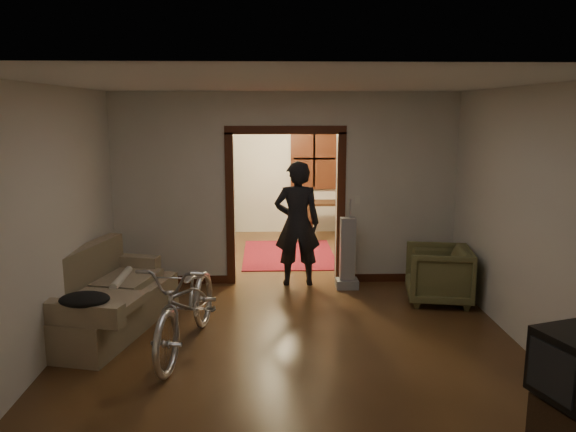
{
  "coord_description": "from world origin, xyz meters",
  "views": [
    {
      "loc": [
        -0.25,
        -7.37,
        2.54
      ],
      "look_at": [
        0.0,
        -0.3,
        1.2
      ],
      "focal_mm": 35.0,
      "sensor_mm": 36.0,
      "label": 1
    }
  ],
  "objects_px": {
    "person": "(297,224)",
    "locker": "(207,188)",
    "bicycle": "(188,303)",
    "armchair": "(438,274)",
    "sofa": "(106,291)",
    "desk": "(332,220)"
  },
  "relations": [
    {
      "from": "person",
      "to": "locker",
      "type": "bearing_deg",
      "value": -64.45
    },
    {
      "from": "locker",
      "to": "bicycle",
      "type": "bearing_deg",
      "value": -97.36
    },
    {
      "from": "armchair",
      "to": "sofa",
      "type": "bearing_deg",
      "value": -69.12
    },
    {
      "from": "sofa",
      "to": "bicycle",
      "type": "relative_size",
      "value": 1.04
    },
    {
      "from": "sofa",
      "to": "locker",
      "type": "bearing_deg",
      "value": 95.68
    },
    {
      "from": "sofa",
      "to": "desk",
      "type": "height_order",
      "value": "sofa"
    },
    {
      "from": "sofa",
      "to": "person",
      "type": "distance_m",
      "value": 2.88
    },
    {
      "from": "bicycle",
      "to": "armchair",
      "type": "xyz_separation_m",
      "value": [
        3.13,
        1.4,
        -0.14
      ]
    },
    {
      "from": "armchair",
      "to": "person",
      "type": "relative_size",
      "value": 0.46
    },
    {
      "from": "locker",
      "to": "desk",
      "type": "bearing_deg",
      "value": -15.45
    },
    {
      "from": "sofa",
      "to": "desk",
      "type": "relative_size",
      "value": 2.06
    },
    {
      "from": "sofa",
      "to": "desk",
      "type": "xyz_separation_m",
      "value": [
        3.17,
        4.65,
        -0.1
      ]
    },
    {
      "from": "bicycle",
      "to": "locker",
      "type": "distance_m",
      "value": 5.47
    },
    {
      "from": "sofa",
      "to": "bicycle",
      "type": "distance_m",
      "value": 1.18
    },
    {
      "from": "person",
      "to": "desk",
      "type": "bearing_deg",
      "value": -107.64
    },
    {
      "from": "person",
      "to": "locker",
      "type": "xyz_separation_m",
      "value": [
        -1.63,
        3.19,
        0.09
      ]
    },
    {
      "from": "armchair",
      "to": "locker",
      "type": "xyz_separation_m",
      "value": [
        -3.48,
        4.03,
        0.63
      ]
    },
    {
      "from": "desk",
      "to": "bicycle",
      "type": "bearing_deg",
      "value": -99.98
    },
    {
      "from": "sofa",
      "to": "armchair",
      "type": "relative_size",
      "value": 2.45
    },
    {
      "from": "bicycle",
      "to": "person",
      "type": "height_order",
      "value": "person"
    },
    {
      "from": "desk",
      "to": "sofa",
      "type": "bearing_deg",
      "value": -112.0
    },
    {
      "from": "bicycle",
      "to": "armchair",
      "type": "relative_size",
      "value": 2.35
    }
  ]
}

